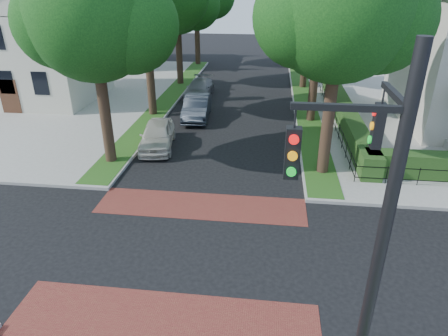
{
  "coord_description": "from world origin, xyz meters",
  "views": [
    {
      "loc": [
        2.75,
        -11.43,
        8.99
      ],
      "look_at": [
        0.93,
        3.78,
        1.6
      ],
      "focal_mm": 32.0,
      "sensor_mm": 36.0,
      "label": 1
    }
  ],
  "objects": [
    {
      "name": "tree_right_far",
      "position": [
        5.6,
        24.22,
        6.91
      ],
      "size": [
        7.25,
        6.23,
        9.74
      ],
      "color": "black",
      "rests_on": "sidewalk_ne"
    },
    {
      "name": "sidewalk_nw",
      "position": [
        -19.5,
        19.0,
        0.07
      ],
      "size": [
        30.0,
        30.0,
        0.15
      ],
      "primitive_type": "cube",
      "color": "gray",
      "rests_on": "ground"
    },
    {
      "name": "parked_car_middle",
      "position": [
        -2.3,
        14.87,
        0.78
      ],
      "size": [
        1.99,
        4.87,
        1.57
      ],
      "primitive_type": "imported",
      "rotation": [
        0.0,
        0.0,
        0.07
      ],
      "color": "#1D232B",
      "rests_on": "ground"
    },
    {
      "name": "tree_left_near",
      "position": [
        -5.4,
        7.23,
        7.27
      ],
      "size": [
        7.5,
        6.45,
        10.2
      ],
      "color": "black",
      "rests_on": "sidewalk_nw"
    },
    {
      "name": "parked_car_front",
      "position": [
        -3.6,
        9.35,
        0.76
      ],
      "size": [
        2.43,
        4.69,
        1.52
      ],
      "primitive_type": "imported",
      "rotation": [
        0.0,
        0.0,
        0.15
      ],
      "color": "beige",
      "rests_on": "ground"
    },
    {
      "name": "hedge_main_road",
      "position": [
        7.7,
        15.0,
        0.75
      ],
      "size": [
        1.0,
        18.0,
        1.2
      ],
      "primitive_type": "cube",
      "color": "#1E3E15",
      "rests_on": "sidewalk_ne"
    },
    {
      "name": "parked_car_rear",
      "position": [
        -3.09,
        20.27,
        0.69
      ],
      "size": [
        1.95,
        4.77,
        1.38
      ],
      "primitive_type": "imported",
      "rotation": [
        0.0,
        0.0,
        -0.0
      ],
      "color": "slate",
      "rests_on": "ground"
    },
    {
      "name": "crosswalk_near",
      "position": [
        0.0,
        -3.2,
        0.01
      ],
      "size": [
        9.0,
        2.2,
        0.01
      ],
      "primitive_type": "cube",
      "color": "maroon",
      "rests_on": "ground"
    },
    {
      "name": "traffic_signal",
      "position": [
        4.89,
        -4.41,
        4.71
      ],
      "size": [
        2.17,
        2.0,
        8.0
      ],
      "color": "black",
      "rests_on": "sidewalk_se"
    },
    {
      "name": "fence_main_road",
      "position": [
        6.9,
        15.0,
        0.6
      ],
      "size": [
        0.06,
        18.0,
        0.9
      ],
      "primitive_type": null,
      "color": "black",
      "rests_on": "sidewalk_ne"
    },
    {
      "name": "crosswalk_far",
      "position": [
        0.0,
        3.2,
        0.01
      ],
      "size": [
        9.0,
        2.2,
        0.01
      ],
      "primitive_type": "cube",
      "color": "maroon",
      "rests_on": "ground"
    },
    {
      "name": "grass_strip_ne",
      "position": [
        5.4,
        19.1,
        0.16
      ],
      "size": [
        1.6,
        29.8,
        0.02
      ],
      "primitive_type": "cube",
      "color": "#234B15",
      "rests_on": "sidewalk_ne"
    },
    {
      "name": "house_left_far",
      "position": [
        -15.49,
        31.99,
        5.04
      ],
      "size": [
        10.0,
        9.0,
        10.14
      ],
      "color": "beige",
      "rests_on": "sidewalk_nw"
    },
    {
      "name": "house_left_near",
      "position": [
        -15.49,
        17.99,
        5.04
      ],
      "size": [
        10.0,
        9.0,
        10.14
      ],
      "color": "beige",
      "rests_on": "sidewalk_nw"
    },
    {
      "name": "ground",
      "position": [
        0.0,
        0.0,
        0.0
      ],
      "size": [
        120.0,
        120.0,
        0.0
      ],
      "primitive_type": "plane",
      "color": "black",
      "rests_on": "ground"
    },
    {
      "name": "grass_strip_nw",
      "position": [
        -5.4,
        19.1,
        0.16
      ],
      "size": [
        1.6,
        29.8,
        0.02
      ],
      "primitive_type": "cube",
      "color": "#234B15",
      "rests_on": "sidewalk_nw"
    },
    {
      "name": "tree_right_near",
      "position": [
        5.6,
        7.24,
        7.63
      ],
      "size": [
        7.75,
        6.67,
        10.66
      ],
      "color": "black",
      "rests_on": "sidewalk_ne"
    },
    {
      "name": "tree_left_far",
      "position": [
        -5.4,
        24.22,
        7.12
      ],
      "size": [
        7.0,
        6.02,
        9.86
      ],
      "color": "black",
      "rests_on": "sidewalk_nw"
    }
  ]
}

